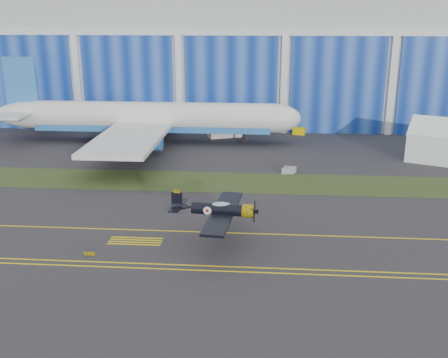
# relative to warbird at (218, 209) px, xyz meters

# --- Properties ---
(ground) EXTENTS (260.00, 260.00, 0.00)m
(ground) POSITION_rel_warbird_xyz_m (8.75, 7.68, -3.96)
(ground) COLOR #312E32
(ground) RESTS_ON ground
(grass_median) EXTENTS (260.00, 10.00, 0.02)m
(grass_median) POSITION_rel_warbird_xyz_m (8.75, 21.68, -3.94)
(grass_median) COLOR #475128
(grass_median) RESTS_ON ground
(hangar) EXTENTS (220.00, 45.70, 30.00)m
(hangar) POSITION_rel_warbird_xyz_m (8.75, 79.46, 11.00)
(hangar) COLOR silver
(hangar) RESTS_ON ground
(taxiway_centreline) EXTENTS (200.00, 0.20, 0.02)m
(taxiway_centreline) POSITION_rel_warbird_xyz_m (8.75, 2.68, -3.95)
(taxiway_centreline) COLOR yellow
(taxiway_centreline) RESTS_ON ground
(edge_line_near) EXTENTS (80.00, 0.20, 0.02)m
(edge_line_near) POSITION_rel_warbird_xyz_m (8.75, -6.82, -3.95)
(edge_line_near) COLOR yellow
(edge_line_near) RESTS_ON ground
(edge_line_far) EXTENTS (80.00, 0.20, 0.02)m
(edge_line_far) POSITION_rel_warbird_xyz_m (8.75, -5.82, -3.95)
(edge_line_far) COLOR yellow
(edge_line_far) RESTS_ON ground
(hold_short_ladder) EXTENTS (6.00, 2.40, 0.02)m
(hold_short_ladder) POSITION_rel_warbird_xyz_m (-9.25, -0.42, -3.95)
(hold_short_ladder) COLOR yellow
(hold_short_ladder) RESTS_ON ground
(guard_board_left) EXTENTS (1.20, 0.15, 0.35)m
(guard_board_left) POSITION_rel_warbird_xyz_m (-13.25, -4.32, -3.78)
(guard_board_left) COLOR yellow
(guard_board_left) RESTS_ON ground
(warbird) EXTENTS (11.96, 13.98, 3.87)m
(warbird) POSITION_rel_warbird_xyz_m (0.00, 0.00, 0.00)
(warbird) COLOR black
(warbird) RESTS_ON ground
(jetliner) EXTENTS (64.60, 54.83, 22.49)m
(jetliner) POSITION_rel_warbird_xyz_m (-16.95, 46.38, 7.29)
(jetliner) COLOR silver
(jetliner) RESTS_ON ground
(shipping_container) EXTENTS (7.21, 5.07, 2.90)m
(shipping_container) POSITION_rel_warbird_xyz_m (-3.20, 51.85, -2.51)
(shipping_container) COLOR #F5DDCE
(shipping_container) RESTS_ON ground
(tug) EXTENTS (2.81, 2.13, 1.46)m
(tug) POSITION_rel_warbird_xyz_m (12.20, 55.32, -3.23)
(tug) COLOR #F1D000
(tug) RESTS_ON ground
(barrier_a) EXTENTS (2.07, 0.93, 0.90)m
(barrier_a) POSITION_rel_warbird_xyz_m (9.17, 27.82, -3.51)
(barrier_a) COLOR gray
(barrier_a) RESTS_ON ground
(barrier_b) EXTENTS (2.05, 0.79, 0.90)m
(barrier_b) POSITION_rel_warbird_xyz_m (8.78, 26.74, -3.51)
(barrier_b) COLOR gray
(barrier_b) RESTS_ON ground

